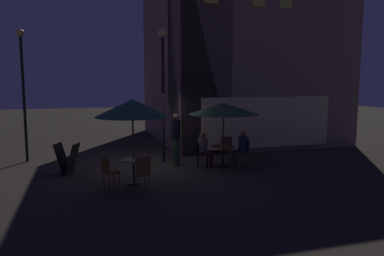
{
  "coord_description": "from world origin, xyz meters",
  "views": [
    {
      "loc": [
        -2.33,
        -12.67,
        2.95
      ],
      "look_at": [
        1.18,
        -1.04,
        1.41
      ],
      "focal_mm": 34.8,
      "sensor_mm": 36.0,
      "label": 1
    }
  ],
  "objects_px": {
    "cafe_chair_2": "(246,151)",
    "cafe_table_1": "(134,167)",
    "cafe_chair_3": "(142,171)",
    "patio_umbrella_1": "(132,108)",
    "cafe_table_0": "(223,151)",
    "street_lamp_near_corner": "(163,72)",
    "street_lamp_down_street": "(23,77)",
    "patio_umbrella_0": "(224,109)",
    "cafe_chair_4": "(109,170)",
    "patron_standing_2": "(176,139)",
    "cafe_chair_1": "(200,152)",
    "patron_seated_0": "(204,147)",
    "cafe_chair_0": "(226,147)",
    "patron_seated_1": "(242,147)",
    "menu_sandwich_board": "(67,159)"
  },
  "relations": [
    {
      "from": "patio_umbrella_0",
      "to": "cafe_chair_2",
      "type": "bearing_deg",
      "value": -18.1
    },
    {
      "from": "cafe_table_1",
      "to": "cafe_table_0",
      "type": "bearing_deg",
      "value": 21.65
    },
    {
      "from": "street_lamp_down_street",
      "to": "patron_standing_2",
      "type": "bearing_deg",
      "value": -23.39
    },
    {
      "from": "cafe_chair_0",
      "to": "patron_seated_0",
      "type": "relative_size",
      "value": 0.77
    },
    {
      "from": "cafe_table_1",
      "to": "cafe_chair_4",
      "type": "height_order",
      "value": "cafe_chair_4"
    },
    {
      "from": "cafe_table_1",
      "to": "cafe_chair_3",
      "type": "relative_size",
      "value": 0.75
    },
    {
      "from": "patio_umbrella_1",
      "to": "cafe_chair_4",
      "type": "relative_size",
      "value": 2.72
    },
    {
      "from": "cafe_chair_4",
      "to": "cafe_table_0",
      "type": "bearing_deg",
      "value": -0.81
    },
    {
      "from": "cafe_chair_0",
      "to": "patron_seated_1",
      "type": "bearing_deg",
      "value": 42.43
    },
    {
      "from": "patron_standing_2",
      "to": "patio_umbrella_1",
      "type": "bearing_deg",
      "value": 148.78
    },
    {
      "from": "cafe_table_1",
      "to": "patio_umbrella_1",
      "type": "bearing_deg",
      "value": -116.57
    },
    {
      "from": "street_lamp_down_street",
      "to": "cafe_table_0",
      "type": "bearing_deg",
      "value": -24.37
    },
    {
      "from": "cafe_table_0",
      "to": "street_lamp_near_corner",
      "type": "bearing_deg",
      "value": 140.5
    },
    {
      "from": "cafe_chair_2",
      "to": "cafe_chair_4",
      "type": "xyz_separation_m",
      "value": [
        -4.7,
        -1.35,
        -0.03
      ]
    },
    {
      "from": "street_lamp_near_corner",
      "to": "menu_sandwich_board",
      "type": "height_order",
      "value": "street_lamp_near_corner"
    },
    {
      "from": "street_lamp_near_corner",
      "to": "patio_umbrella_0",
      "type": "bearing_deg",
      "value": -39.5
    },
    {
      "from": "patio_umbrella_0",
      "to": "cafe_chair_1",
      "type": "xyz_separation_m",
      "value": [
        -0.73,
        0.31,
        -1.49
      ]
    },
    {
      "from": "patio_umbrella_0",
      "to": "menu_sandwich_board",
      "type": "bearing_deg",
      "value": 174.53
    },
    {
      "from": "patio_umbrella_0",
      "to": "cafe_chair_4",
      "type": "bearing_deg",
      "value": -158.17
    },
    {
      "from": "menu_sandwich_board",
      "to": "patio_umbrella_1",
      "type": "relative_size",
      "value": 0.4
    },
    {
      "from": "cafe_chair_3",
      "to": "patio_umbrella_1",
      "type": "bearing_deg",
      "value": -0.0
    },
    {
      "from": "patio_umbrella_0",
      "to": "street_lamp_down_street",
      "type": "bearing_deg",
      "value": 155.63
    },
    {
      "from": "patio_umbrella_1",
      "to": "patron_seated_1",
      "type": "height_order",
      "value": "patio_umbrella_1"
    },
    {
      "from": "cafe_chair_1",
      "to": "cafe_chair_2",
      "type": "distance_m",
      "value": 1.57
    },
    {
      "from": "street_lamp_down_street",
      "to": "patio_umbrella_0",
      "type": "relative_size",
      "value": 2.02
    },
    {
      "from": "patron_seated_0",
      "to": "cafe_chair_0",
      "type": "bearing_deg",
      "value": 47.1
    },
    {
      "from": "patio_umbrella_0",
      "to": "cafe_chair_4",
      "type": "height_order",
      "value": "patio_umbrella_0"
    },
    {
      "from": "cafe_table_0",
      "to": "cafe_chair_3",
      "type": "xyz_separation_m",
      "value": [
        -3.12,
        -2.06,
        0.01
      ]
    },
    {
      "from": "street_lamp_near_corner",
      "to": "cafe_table_0",
      "type": "distance_m",
      "value": 3.54
    },
    {
      "from": "street_lamp_down_street",
      "to": "patron_seated_0",
      "type": "distance_m",
      "value": 7.0
    },
    {
      "from": "cafe_table_1",
      "to": "patron_seated_1",
      "type": "xyz_separation_m",
      "value": [
        3.84,
        1.09,
        0.19
      ]
    },
    {
      "from": "cafe_chair_3",
      "to": "patron_standing_2",
      "type": "xyz_separation_m",
      "value": [
        1.65,
        2.83,
        0.36
      ]
    },
    {
      "from": "patio_umbrella_0",
      "to": "cafe_chair_4",
      "type": "relative_size",
      "value": 2.63
    },
    {
      "from": "cafe_chair_2",
      "to": "patron_seated_1",
      "type": "distance_m",
      "value": 0.19
    },
    {
      "from": "street_lamp_down_street",
      "to": "cafe_chair_2",
      "type": "xyz_separation_m",
      "value": [
        7.31,
        -3.22,
        -2.51
      ]
    },
    {
      "from": "cafe_chair_2",
      "to": "cafe_table_1",
      "type": "bearing_deg",
      "value": 32.84
    },
    {
      "from": "cafe_chair_3",
      "to": "patron_seated_1",
      "type": "relative_size",
      "value": 0.78
    },
    {
      "from": "cafe_chair_0",
      "to": "cafe_chair_4",
      "type": "distance_m",
      "value": 4.92
    },
    {
      "from": "cafe_table_1",
      "to": "patron_seated_0",
      "type": "relative_size",
      "value": 0.61
    },
    {
      "from": "cafe_table_0",
      "to": "cafe_chair_1",
      "type": "xyz_separation_m",
      "value": [
        -0.73,
        0.31,
        -0.03
      ]
    },
    {
      "from": "cafe_table_0",
      "to": "patron_seated_1",
      "type": "height_order",
      "value": "patron_seated_1"
    },
    {
      "from": "cafe_table_1",
      "to": "cafe_chair_0",
      "type": "distance_m",
      "value": 4.15
    },
    {
      "from": "cafe_table_1",
      "to": "cafe_chair_1",
      "type": "height_order",
      "value": "cafe_chair_1"
    },
    {
      "from": "street_lamp_down_street",
      "to": "cafe_chair_1",
      "type": "bearing_deg",
      "value": -24.52
    },
    {
      "from": "cafe_chair_2",
      "to": "patron_standing_2",
      "type": "relative_size",
      "value": 0.53
    },
    {
      "from": "street_lamp_down_street",
      "to": "patio_umbrella_1",
      "type": "bearing_deg",
      "value": -51.96
    },
    {
      "from": "cafe_table_0",
      "to": "patron_standing_2",
      "type": "distance_m",
      "value": 1.7
    },
    {
      "from": "street_lamp_near_corner",
      "to": "cafe_chair_4",
      "type": "height_order",
      "value": "street_lamp_near_corner"
    },
    {
      "from": "patio_umbrella_1",
      "to": "cafe_chair_4",
      "type": "height_order",
      "value": "patio_umbrella_1"
    },
    {
      "from": "patron_seated_0",
      "to": "patron_seated_1",
      "type": "xyz_separation_m",
      "value": [
        1.19,
        -0.45,
        0.02
      ]
    }
  ]
}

